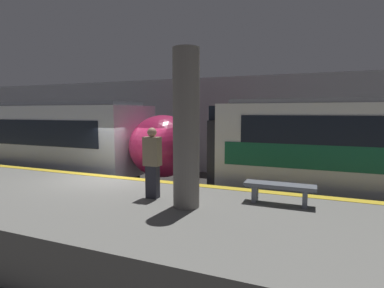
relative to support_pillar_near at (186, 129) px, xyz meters
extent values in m
plane|color=#33302D|center=(-3.29, 1.95, -2.69)|extent=(120.00, 120.00, 0.00)
cube|color=slate|center=(-3.29, -0.21, -2.16)|extent=(40.00, 4.30, 1.05)
cube|color=gold|center=(-3.29, 1.80, -1.64)|extent=(40.00, 0.30, 0.01)
cube|color=#939399|center=(-3.29, 8.43, -0.34)|extent=(50.00, 0.15, 4.70)
cylinder|color=slate|center=(0.00, 0.00, 0.00)|extent=(0.55, 0.55, 3.28)
ellipsoid|color=#B21E4C|center=(-2.63, 4.03, -0.90)|extent=(2.42, 2.63, 2.27)
sphere|color=#F2EFCC|center=(-1.68, 4.03, -1.30)|extent=(0.20, 0.20, 0.20)
cube|color=black|center=(-0.32, 4.03, -0.98)|extent=(0.25, 2.80, 2.16)
cube|color=black|center=(-0.32, 4.03, 0.10)|extent=(0.25, 2.51, 0.86)
sphere|color=#EA4C42|center=(-0.48, 3.38, -1.36)|extent=(0.18, 0.18, 0.18)
sphere|color=#EA4C42|center=(-0.48, 4.67, -1.36)|extent=(0.18, 0.18, 0.18)
cube|color=#2D2D38|center=(-0.98, 0.30, -1.26)|extent=(0.28, 0.20, 0.76)
cube|color=gray|center=(-0.98, 0.30, -0.55)|extent=(0.38, 0.24, 0.66)
sphere|color=tan|center=(-0.98, 0.30, -0.11)|extent=(0.22, 0.22, 0.22)
cube|color=slate|center=(1.28, 0.91, -1.44)|extent=(0.10, 0.32, 0.41)
cube|color=slate|center=(2.33, 0.91, -1.44)|extent=(0.10, 0.32, 0.41)
cube|color=slate|center=(1.81, 0.91, -1.23)|extent=(1.50, 0.40, 0.08)
camera|label=1|loc=(2.41, -5.68, 0.36)|focal=28.00mm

